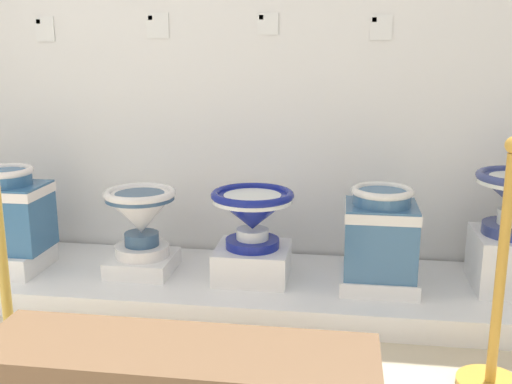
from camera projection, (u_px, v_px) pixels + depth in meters
name	position (u px, v px, depth m)	size (l,w,h in m)	color
wall_back	(269.00, 22.00, 3.30)	(3.98, 0.06, 2.87)	white
display_platform	(257.00, 288.00, 3.19)	(3.24, 0.79, 0.12)	white
plinth_block_broad_patterned	(13.00, 259.00, 3.27)	(0.33, 0.37, 0.12)	white
antique_toilet_broad_patterned	(8.00, 208.00, 3.21)	(0.40, 0.31, 0.44)	#30608F
plinth_block_rightmost	(143.00, 263.00, 3.25)	(0.33, 0.35, 0.09)	white
antique_toilet_rightmost	(141.00, 214.00, 3.19)	(0.38, 0.38, 0.37)	white
plinth_block_tall_cobalt	(253.00, 262.00, 3.15)	(0.38, 0.36, 0.17)	white
antique_toilet_tall_cobalt	(252.00, 211.00, 3.08)	(0.43, 0.43, 0.30)	navy
plinth_block_slender_white	(378.00, 280.00, 3.04)	(0.38, 0.35, 0.08)	white
antique_toilet_slender_white	(380.00, 229.00, 2.98)	(0.35, 0.33, 0.44)	#3B658F
plinth_block_central_ornate	(511.00, 261.00, 3.01)	(0.37, 0.39, 0.28)	white
info_placard_first	(45.00, 29.00, 3.45)	(0.11, 0.01, 0.14)	white
info_placard_second	(157.00, 25.00, 3.35)	(0.13, 0.01, 0.14)	white
info_placard_third	(268.00, 24.00, 3.26)	(0.11, 0.01, 0.12)	white
info_placard_fourth	(381.00, 27.00, 3.18)	(0.11, 0.01, 0.13)	white
stanchion_post_near_left	(7.00, 306.00, 2.34)	(0.24, 0.24, 1.04)	gold
stanchion_post_near_right	(496.00, 318.00, 2.32)	(0.26, 0.26, 0.99)	gold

